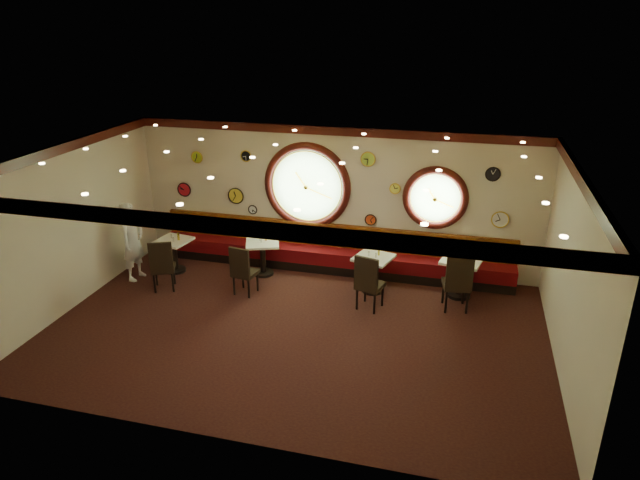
# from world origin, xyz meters

# --- Properties ---
(floor) EXTENTS (9.00, 6.00, 0.00)m
(floor) POSITION_xyz_m (0.00, 0.00, 0.00)
(floor) COLOR black
(floor) RESTS_ON ground
(ceiling) EXTENTS (9.00, 6.00, 0.02)m
(ceiling) POSITION_xyz_m (0.00, 0.00, 3.20)
(ceiling) COLOR gold
(ceiling) RESTS_ON wall_back
(wall_back) EXTENTS (9.00, 0.02, 3.20)m
(wall_back) POSITION_xyz_m (0.00, 3.00, 1.60)
(wall_back) COLOR beige
(wall_back) RESTS_ON floor
(wall_front) EXTENTS (9.00, 0.02, 3.20)m
(wall_front) POSITION_xyz_m (0.00, -3.00, 1.60)
(wall_front) COLOR beige
(wall_front) RESTS_ON floor
(wall_left) EXTENTS (0.02, 6.00, 3.20)m
(wall_left) POSITION_xyz_m (-4.50, 0.00, 1.60)
(wall_left) COLOR beige
(wall_left) RESTS_ON floor
(wall_right) EXTENTS (0.02, 6.00, 3.20)m
(wall_right) POSITION_xyz_m (4.50, 0.00, 1.60)
(wall_right) COLOR beige
(wall_right) RESTS_ON floor
(molding_back) EXTENTS (9.00, 0.10, 0.18)m
(molding_back) POSITION_xyz_m (0.00, 2.95, 3.11)
(molding_back) COLOR #390E0A
(molding_back) RESTS_ON wall_back
(molding_front) EXTENTS (9.00, 0.10, 0.18)m
(molding_front) POSITION_xyz_m (0.00, -2.95, 3.11)
(molding_front) COLOR #390E0A
(molding_front) RESTS_ON wall_back
(molding_left) EXTENTS (0.10, 6.00, 0.18)m
(molding_left) POSITION_xyz_m (-4.45, 0.00, 3.11)
(molding_left) COLOR #390E0A
(molding_left) RESTS_ON wall_back
(molding_right) EXTENTS (0.10, 6.00, 0.18)m
(molding_right) POSITION_xyz_m (4.45, 0.00, 3.11)
(molding_right) COLOR #390E0A
(molding_right) RESTS_ON wall_back
(banquette_base) EXTENTS (8.00, 0.55, 0.20)m
(banquette_base) POSITION_xyz_m (0.00, 2.72, 0.10)
(banquette_base) COLOR black
(banquette_base) RESTS_ON floor
(banquette_seat) EXTENTS (8.00, 0.55, 0.30)m
(banquette_seat) POSITION_xyz_m (0.00, 2.72, 0.35)
(banquette_seat) COLOR #54070C
(banquette_seat) RESTS_ON banquette_base
(banquette_back) EXTENTS (8.00, 0.10, 0.55)m
(banquette_back) POSITION_xyz_m (0.00, 2.94, 0.75)
(banquette_back) COLOR #601107
(banquette_back) RESTS_ON wall_back
(porthole_left_glass) EXTENTS (1.66, 0.02, 1.66)m
(porthole_left_glass) POSITION_xyz_m (-0.60, 3.00, 1.85)
(porthole_left_glass) COLOR #8EC777
(porthole_left_glass) RESTS_ON wall_back
(porthole_left_frame) EXTENTS (1.98, 0.18, 1.98)m
(porthole_left_frame) POSITION_xyz_m (-0.60, 2.98, 1.85)
(porthole_left_frame) COLOR #390E0A
(porthole_left_frame) RESTS_ON wall_back
(porthole_left_ring) EXTENTS (1.61, 0.03, 1.61)m
(porthole_left_ring) POSITION_xyz_m (-0.60, 2.95, 1.85)
(porthole_left_ring) COLOR gold
(porthole_left_ring) RESTS_ON wall_back
(porthole_right_glass) EXTENTS (1.10, 0.02, 1.10)m
(porthole_right_glass) POSITION_xyz_m (2.20, 3.00, 1.80)
(porthole_right_glass) COLOR #8EC777
(porthole_right_glass) RESTS_ON wall_back
(porthole_right_frame) EXTENTS (1.38, 0.18, 1.38)m
(porthole_right_frame) POSITION_xyz_m (2.20, 2.98, 1.80)
(porthole_right_frame) COLOR #390E0A
(porthole_right_frame) RESTS_ON wall_back
(porthole_right_ring) EXTENTS (1.09, 0.03, 1.09)m
(porthole_right_ring) POSITION_xyz_m (2.20, 2.95, 1.80)
(porthole_right_ring) COLOR gold
(porthole_right_ring) RESTS_ON wall_back
(wall_clock_0) EXTENTS (0.24, 0.03, 0.24)m
(wall_clock_0) POSITION_xyz_m (0.85, 2.96, 1.20)
(wall_clock_0) COLOR #EE4D1C
(wall_clock_0) RESTS_ON wall_back
(wall_clock_1) EXTENTS (0.30, 0.03, 0.30)m
(wall_clock_1) POSITION_xyz_m (0.75, 2.96, 2.55)
(wall_clock_1) COLOR #ABD241
(wall_clock_1) RESTS_ON wall_back
(wall_clock_2) EXTENTS (0.26, 0.03, 0.26)m
(wall_clock_2) POSITION_xyz_m (-3.20, 2.96, 2.35)
(wall_clock_2) COLOR #A6CA28
(wall_clock_2) RESTS_ON wall_back
(wall_clock_3) EXTENTS (0.36, 0.03, 0.36)m
(wall_clock_3) POSITION_xyz_m (-2.30, 2.96, 1.50)
(wall_clock_3) COLOR gold
(wall_clock_3) RESTS_ON wall_back
(wall_clock_4) EXTENTS (0.34, 0.03, 0.34)m
(wall_clock_4) POSITION_xyz_m (3.55, 2.96, 1.45)
(wall_clock_4) COLOR white
(wall_clock_4) RESTS_ON wall_back
(wall_clock_5) EXTENTS (0.22, 0.03, 0.22)m
(wall_clock_5) POSITION_xyz_m (1.35, 2.96, 1.95)
(wall_clock_5) COLOR #F3F752
(wall_clock_5) RESTS_ON wall_back
(wall_clock_6) EXTENTS (0.32, 0.03, 0.32)m
(wall_clock_6) POSITION_xyz_m (-3.60, 2.96, 1.55)
(wall_clock_6) COLOR red
(wall_clock_6) RESTS_ON wall_back
(wall_clock_7) EXTENTS (0.20, 0.03, 0.20)m
(wall_clock_7) POSITION_xyz_m (-1.90, 2.96, 1.20)
(wall_clock_7) COLOR silver
(wall_clock_7) RESTS_ON wall_back
(wall_clock_8) EXTENTS (0.24, 0.03, 0.24)m
(wall_clock_8) POSITION_xyz_m (-2.00, 2.96, 2.45)
(wall_clock_8) COLOR black
(wall_clock_8) RESTS_ON wall_back
(wall_clock_9) EXTENTS (0.28, 0.03, 0.28)m
(wall_clock_9) POSITION_xyz_m (3.30, 2.96, 2.40)
(wall_clock_9) COLOR black
(wall_clock_9) RESTS_ON wall_back
(table_a) EXTENTS (0.79, 0.79, 0.76)m
(table_a) POSITION_xyz_m (-3.34, 1.78, 0.48)
(table_a) COLOR black
(table_a) RESTS_ON floor
(table_b) EXTENTS (0.91, 0.91, 0.78)m
(table_b) POSITION_xyz_m (-1.38, 2.13, 0.49)
(table_b) COLOR black
(table_b) RESTS_ON floor
(table_c) EXTENTS (0.89, 0.89, 0.79)m
(table_c) POSITION_xyz_m (1.11, 1.91, 0.50)
(table_c) COLOR black
(table_c) RESTS_ON floor
(table_d) EXTENTS (0.90, 0.90, 0.83)m
(table_d) POSITION_xyz_m (2.86, 2.14, 0.53)
(table_d) COLOR black
(table_d) RESTS_ON floor
(chair_a) EXTENTS (0.62, 0.62, 0.69)m
(chair_a) POSITION_xyz_m (-3.11, 0.84, 0.64)
(chair_a) COLOR black
(chair_a) RESTS_ON floor
(chair_b) EXTENTS (0.52, 0.52, 0.66)m
(chair_b) POSITION_xyz_m (-1.44, 1.08, 0.61)
(chair_b) COLOR black
(chair_b) RESTS_ON floor
(chair_c) EXTENTS (0.59, 0.59, 0.71)m
(chair_c) POSITION_xyz_m (1.14, 1.10, 0.66)
(chair_c) COLOR black
(chair_c) RESTS_ON floor
(chair_d) EXTENTS (0.60, 0.60, 0.76)m
(chair_d) POSITION_xyz_m (2.81, 1.49, 0.70)
(chair_d) COLOR black
(chair_d) RESTS_ON floor
(condiment_a_salt) EXTENTS (0.03, 0.03, 0.09)m
(condiment_a_salt) POSITION_xyz_m (-3.43, 1.86, 0.80)
(condiment_a_salt) COLOR silver
(condiment_a_salt) RESTS_ON table_a
(condiment_b_salt) EXTENTS (0.03, 0.03, 0.09)m
(condiment_b_salt) POSITION_xyz_m (-1.46, 2.19, 0.82)
(condiment_b_salt) COLOR silver
(condiment_b_salt) RESTS_ON table_b
(condiment_c_salt) EXTENTS (0.03, 0.03, 0.09)m
(condiment_c_salt) POSITION_xyz_m (1.00, 1.93, 0.83)
(condiment_c_salt) COLOR silver
(condiment_c_salt) RESTS_ON table_c
(condiment_d_salt) EXTENTS (0.03, 0.03, 0.09)m
(condiment_d_salt) POSITION_xyz_m (2.75, 2.17, 0.88)
(condiment_d_salt) COLOR silver
(condiment_d_salt) RESTS_ON table_d
(condiment_a_pepper) EXTENTS (0.03, 0.03, 0.10)m
(condiment_a_pepper) POSITION_xyz_m (-3.29, 1.69, 0.81)
(condiment_a_pepper) COLOR silver
(condiment_a_pepper) RESTS_ON table_a
(condiment_b_pepper) EXTENTS (0.04, 0.04, 0.10)m
(condiment_b_pepper) POSITION_xyz_m (-1.40, 2.09, 0.83)
(condiment_b_pepper) COLOR silver
(condiment_b_pepper) RESTS_ON table_b
(condiment_c_pepper) EXTENTS (0.03, 0.03, 0.10)m
(condiment_c_pepper) POSITION_xyz_m (1.16, 1.88, 0.84)
(condiment_c_pepper) COLOR silver
(condiment_c_pepper) RESTS_ON table_c
(condiment_d_pepper) EXTENTS (0.04, 0.04, 0.11)m
(condiment_d_pepper) POSITION_xyz_m (2.87, 2.10, 0.89)
(condiment_d_pepper) COLOR silver
(condiment_d_pepper) RESTS_ON table_d
(condiment_a_bottle) EXTENTS (0.05, 0.05, 0.16)m
(condiment_a_bottle) POSITION_xyz_m (-3.22, 1.80, 0.84)
(condiment_a_bottle) COLOR gold
(condiment_a_bottle) RESTS_ON table_a
(condiment_b_bottle) EXTENTS (0.05, 0.05, 0.17)m
(condiment_b_bottle) POSITION_xyz_m (-1.34, 2.23, 0.86)
(condiment_b_bottle) COLOR orange
(condiment_b_bottle) RESTS_ON table_b
(condiment_c_bottle) EXTENTS (0.04, 0.04, 0.14)m
(condiment_c_bottle) POSITION_xyz_m (1.19, 2.01, 0.86)
(condiment_c_bottle) COLOR gold
(condiment_c_bottle) RESTS_ON table_c
(condiment_d_bottle) EXTENTS (0.05, 0.05, 0.15)m
(condiment_d_bottle) POSITION_xyz_m (2.93, 2.19, 0.91)
(condiment_d_bottle) COLOR gold
(condiment_d_bottle) RESTS_ON table_d
(waiter) EXTENTS (0.47, 0.67, 1.72)m
(waiter) POSITION_xyz_m (-4.00, 1.24, 0.86)
(waiter) COLOR white
(waiter) RESTS_ON floor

